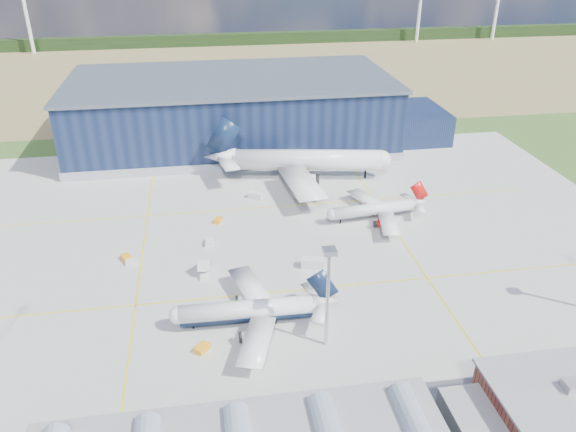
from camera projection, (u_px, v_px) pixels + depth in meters
The scene contains 18 objects.
ground at pixel (261, 270), 141.01m from camera, with size 600.00×600.00×0.00m, color #385921.
apron at pixel (257, 250), 149.76m from camera, with size 220.00×160.00×0.08m.
farmland at pixel (218, 71), 333.70m from camera, with size 600.00×220.00×0.01m, color #937D4F.
treeline at pixel (212, 40), 401.93m from camera, with size 600.00×8.00×8.00m, color black.
hangar at pixel (239, 114), 219.08m from camera, with size 145.00×62.00×26.10m.
light_mast_center at pixel (328, 282), 109.02m from camera, with size 2.60×2.60×23.00m.
airliner_navy at pixel (247, 301), 119.18m from camera, with size 37.36×36.54×12.18m, color silver, non-canonical shape.
airliner_red at pixel (374, 203), 162.88m from camera, with size 32.33×31.62×10.54m, color silver, non-canonical shape.
airliner_widebody at pixel (307, 150), 187.52m from camera, with size 63.69×62.31×20.77m, color silver, non-canonical shape.
gse_tug_a at pixel (127, 258), 144.80m from camera, with size 2.08×3.40×1.42m, color orange.
gse_tug_b at pixel (202, 348), 114.02m from camera, with size 2.06×3.09×1.34m, color orange.
gse_van_a at pixel (313, 263), 141.62m from camera, with size 2.54×5.82×2.54m, color silver.
gse_cart_a at pixel (210, 242), 152.04m from camera, with size 2.18×3.27×1.41m, color silver.
gse_van_b at pixel (256, 196), 177.54m from camera, with size 2.05×4.46×2.05m, color silver.
gse_tug_c at pixel (218, 220), 163.38m from camera, with size 1.86×2.98×1.30m, color orange.
gse_cart_b at pixel (132, 262), 143.24m from camera, with size 2.06×3.09×1.34m, color silver.
airstair at pixel (204, 268), 139.16m from camera, with size 1.85×4.62×2.96m, color silver.
car_b at pixel (341, 408), 99.91m from camera, with size 1.36×3.89×1.28m, color #99999E.
Camera 1 is at (-12.15, -118.36, 77.20)m, focal length 35.00 mm.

